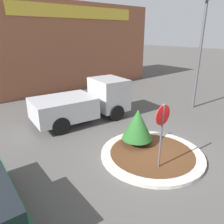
{
  "coord_description": "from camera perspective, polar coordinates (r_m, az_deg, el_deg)",
  "views": [
    {
      "loc": [
        -6.04,
        -4.76,
        4.61
      ],
      "look_at": [
        -0.35,
        2.04,
        1.34
      ],
      "focal_mm": 35.0,
      "sensor_mm": 36.0,
      "label": 1
    }
  ],
  "objects": [
    {
      "name": "island_shrub",
      "position": [
        9.09,
        6.7,
        -3.18
      ],
      "size": [
        1.28,
        1.28,
        1.54
      ],
      "color": "brown",
      "rests_on": "traffic_island"
    },
    {
      "name": "traffic_island",
      "position": [
        8.94,
        10.36,
        -10.75
      ],
      "size": [
        4.03,
        4.03,
        0.12
      ],
      "color": "#BCB7AD",
      "rests_on": "ground_plane"
    },
    {
      "name": "utility_truck",
      "position": [
        11.92,
        -7.03,
        2.68
      ],
      "size": [
        5.36,
        2.76,
        2.14
      ],
      "rotation": [
        0.0,
        0.0,
        -0.11
      ],
      "color": "#B2B2B7",
      "rests_on": "ground_plane"
    },
    {
      "name": "storefront_building",
      "position": [
        21.24,
        -12.85,
        16.54
      ],
      "size": [
        15.3,
        6.07,
        6.86
      ],
      "color": "#93563D",
      "rests_on": "ground_plane"
    },
    {
      "name": "ground_plane",
      "position": [
        8.97,
        10.34,
        -11.09
      ],
      "size": [
        120.0,
        120.0,
        0.0
      ],
      "primitive_type": "plane",
      "color": "#514F4C"
    },
    {
      "name": "stop_sign",
      "position": [
        7.38,
        12.92,
        -3.6
      ],
      "size": [
        0.7,
        0.07,
        2.44
      ],
      "color": "#4C4C51",
      "rests_on": "ground_plane"
    },
    {
      "name": "light_pole",
      "position": [
        14.46,
        22.19,
        15.59
      ],
      "size": [
        0.7,
        0.3,
        6.5
      ],
      "color": "#4C4C51",
      "rests_on": "ground_plane"
    }
  ]
}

